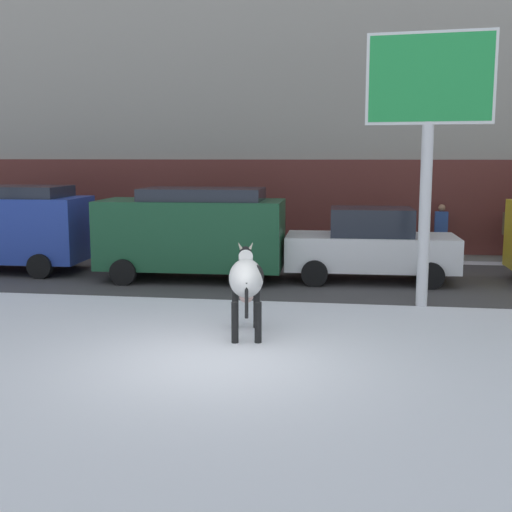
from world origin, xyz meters
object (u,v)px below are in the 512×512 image
car_blue_van (2,226)px  pedestrian_near_billboard (120,228)px  billboard (429,96)px  pedestrian_far_left (509,235)px  car_darkgreen_van (193,231)px  car_white_sedan (371,245)px  pedestrian_by_cars (441,234)px  cow_holstein (247,278)px

car_blue_van → pedestrian_near_billboard: bearing=53.8°
billboard → pedestrian_far_left: size_ratio=3.21×
car_darkgreen_van → pedestrian_far_left: (8.42, 3.47, -0.36)m
pedestrian_far_left → car_white_sedan: bearing=-142.8°
car_blue_van → car_white_sedan: bearing=0.1°
billboard → car_blue_van: (-10.86, 2.63, -3.07)m
car_blue_van → pedestrian_by_cars: 12.30m
car_blue_van → pedestrian_far_left: (13.82, 3.03, -0.36)m
car_darkgreen_van → pedestrian_far_left: size_ratio=2.69×
cow_holstein → car_white_sedan: car_white_sedan is taller
billboard → pedestrian_near_billboard: billboard is taller
billboard → pedestrian_far_left: billboard is taller
cow_holstein → car_blue_van: (-7.59, 5.36, 0.24)m
car_blue_van → pedestrian_far_left: size_ratio=2.69×
car_white_sedan → pedestrian_far_left: car_white_sedan is taller
cow_holstein → pedestrian_near_billboard: (-5.37, 8.39, -0.12)m
car_blue_van → car_white_sedan: car_blue_van is taller
car_white_sedan → pedestrian_near_billboard: (-7.63, 3.01, -0.03)m
cow_holstein → pedestrian_by_cars: bearing=62.7°
cow_holstein → billboard: (3.27, 2.74, 3.31)m
car_darkgreen_van → billboard: bearing=-21.8°
car_white_sedan → pedestrian_by_cars: 3.65m
car_darkgreen_van → pedestrian_far_left: bearing=22.4°
car_darkgreen_van → car_white_sedan: (4.45, 0.46, -0.33)m
pedestrian_near_billboard → car_darkgreen_van: bearing=-47.5°
pedestrian_far_left → cow_holstein: bearing=-126.6°
billboard → pedestrian_near_billboard: bearing=146.8°
cow_holstein → billboard: billboard is taller
cow_holstein → car_darkgreen_van: 5.39m
cow_holstein → pedestrian_near_billboard: 9.97m
cow_holstein → pedestrian_by_cars: 9.44m
car_blue_van → car_darkgreen_van: 5.41m
pedestrian_by_cars → pedestrian_far_left: 1.90m
car_darkgreen_van → car_white_sedan: car_darkgreen_van is taller
pedestrian_near_billboard → pedestrian_by_cars: size_ratio=1.00×
cow_holstein → car_blue_van: car_blue_van is taller
car_darkgreen_van → pedestrian_near_billboard: bearing=132.5°
cow_holstein → pedestrian_far_left: size_ratio=1.12×
car_blue_van → pedestrian_far_left: 14.15m
pedestrian_near_billboard → pedestrian_far_left: (11.60, 0.00, 0.00)m
cow_holstein → pedestrian_far_left: (6.23, 8.39, -0.12)m
pedestrian_near_billboard → pedestrian_far_left: 11.60m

